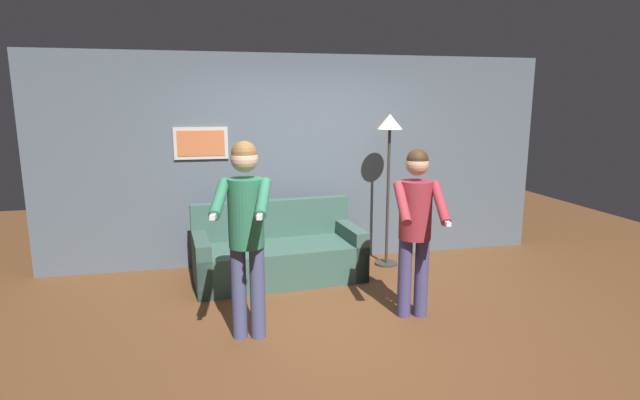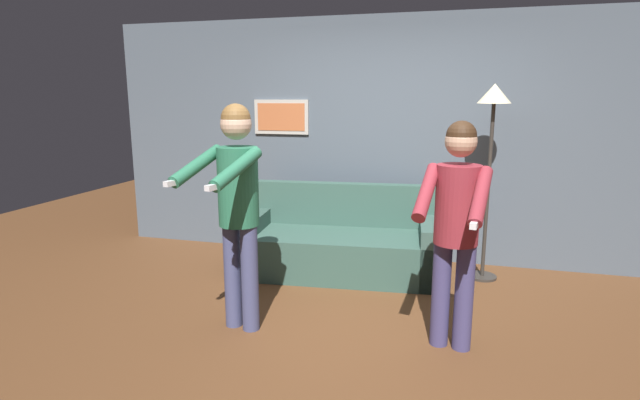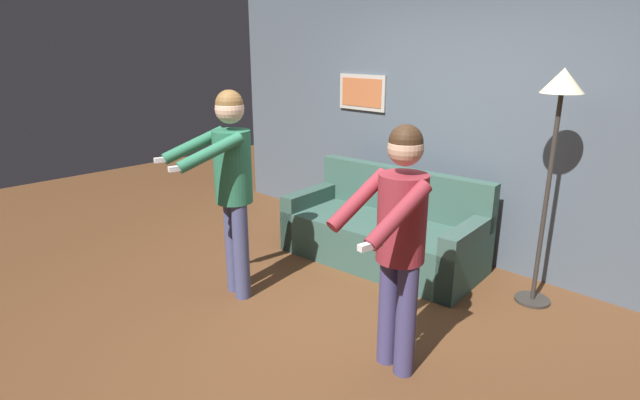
# 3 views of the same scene
# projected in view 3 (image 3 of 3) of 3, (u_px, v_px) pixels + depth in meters

# --- Properties ---
(ground_plane) EXTENTS (12.00, 12.00, 0.00)m
(ground_plane) POSITION_uv_depth(u_px,v_px,m) (322.00, 324.00, 3.81)
(ground_plane) COLOR brown
(back_wall_assembly) EXTENTS (6.40, 0.09, 2.60)m
(back_wall_assembly) POSITION_uv_depth(u_px,v_px,m) (463.00, 126.00, 4.74)
(back_wall_assembly) COLOR #4E5965
(back_wall_assembly) RESTS_ON ground_plane
(couch) EXTENTS (1.97, 1.02, 0.87)m
(couch) POSITION_uv_depth(u_px,v_px,m) (384.00, 233.00, 4.87)
(couch) COLOR #35564B
(couch) RESTS_ON ground_plane
(torchiere_lamp) EXTENTS (0.31, 0.31, 1.88)m
(torchiere_lamp) POSITION_uv_depth(u_px,v_px,m) (558.00, 115.00, 3.69)
(torchiere_lamp) COLOR #332D28
(torchiere_lamp) RESTS_ON ground_plane
(person_standing_left) EXTENTS (0.52, 0.74, 1.71)m
(person_standing_left) POSITION_uv_depth(u_px,v_px,m) (231.00, 176.00, 3.96)
(person_standing_left) COLOR #444972
(person_standing_left) RESTS_ON ground_plane
(person_standing_right) EXTENTS (0.50, 0.65, 1.61)m
(person_standing_right) POSITION_uv_depth(u_px,v_px,m) (399.00, 232.00, 3.02)
(person_standing_right) COLOR #413D6B
(person_standing_right) RESTS_ON ground_plane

